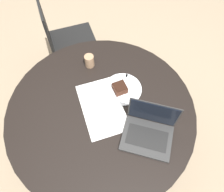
% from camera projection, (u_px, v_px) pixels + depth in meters
% --- Properties ---
extents(ground_plane, '(12.00, 12.00, 0.00)m').
position_uv_depth(ground_plane, '(104.00, 145.00, 2.02)').
color(ground_plane, gray).
extents(dining_table, '(1.21, 1.21, 0.72)m').
position_uv_depth(dining_table, '(102.00, 119.00, 1.52)').
color(dining_table, black).
rests_on(dining_table, ground_plane).
extents(chair, '(0.55, 0.55, 0.89)m').
position_uv_depth(chair, '(66.00, 42.00, 2.05)').
color(chair, black).
rests_on(chair, ground_plane).
extents(paper_document, '(0.48, 0.40, 0.00)m').
position_uv_depth(paper_document, '(102.00, 107.00, 1.40)').
color(paper_document, white).
rests_on(paper_document, dining_table).
extents(plate, '(0.25, 0.25, 0.01)m').
position_uv_depth(plate, '(123.00, 89.00, 1.47)').
color(plate, silver).
rests_on(plate, dining_table).
extents(cake_slice, '(0.11, 0.11, 0.05)m').
position_uv_depth(cake_slice, '(120.00, 88.00, 1.43)').
color(cake_slice, '#472619').
rests_on(cake_slice, plate).
extents(fork, '(0.17, 0.04, 0.00)m').
position_uv_depth(fork, '(126.00, 82.00, 1.49)').
color(fork, silver).
rests_on(fork, plate).
extents(coffee_glass, '(0.07, 0.07, 0.09)m').
position_uv_depth(coffee_glass, '(89.00, 61.00, 1.54)').
color(coffee_glass, '#997556').
rests_on(coffee_glass, dining_table).
extents(laptop, '(0.28, 0.33, 0.23)m').
position_uv_depth(laptop, '(149.00, 131.00, 1.28)').
color(laptop, '#2D2D2D').
rests_on(laptop, dining_table).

